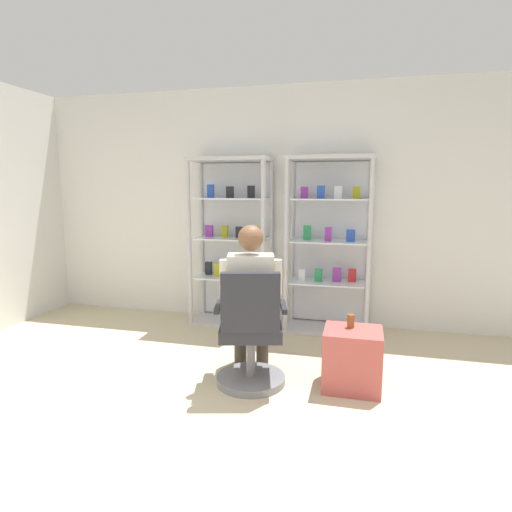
{
  "coord_description": "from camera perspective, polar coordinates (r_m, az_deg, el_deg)",
  "views": [
    {
      "loc": [
        0.9,
        -1.9,
        1.58
      ],
      "look_at": [
        0.03,
        1.56,
        1.0
      ],
      "focal_mm": 29.91,
      "sensor_mm": 36.0,
      "label": 1
    }
  ],
  "objects": [
    {
      "name": "tea_glass",
      "position": [
        3.49,
        12.56,
        -8.48
      ],
      "size": [
        0.06,
        0.06,
        0.11
      ],
      "primitive_type": "cylinder",
      "color": "brown",
      "rests_on": "storage_crate"
    },
    {
      "name": "ground_plane",
      "position": [
        2.63,
        -10.15,
        -27.85
      ],
      "size": [
        7.2,
        7.2,
        0.0
      ],
      "primitive_type": "plane",
      "color": "#C6B793"
    },
    {
      "name": "seated_shopkeeper",
      "position": [
        3.49,
        -0.69,
        -5.18
      ],
      "size": [
        0.55,
        0.62,
        1.29
      ],
      "color": "#3F382D",
      "rests_on": "ground"
    },
    {
      "name": "storage_crate",
      "position": [
        3.54,
        12.75,
        -13.28
      ],
      "size": [
        0.45,
        0.39,
        0.48
      ],
      "primitive_type": "cube",
      "color": "#B24C47",
      "rests_on": "ground"
    },
    {
      "name": "display_cabinet_right",
      "position": [
        4.72,
        9.7,
        1.58
      ],
      "size": [
        0.9,
        0.45,
        1.9
      ],
      "color": "#B7B7BC",
      "rests_on": "ground"
    },
    {
      "name": "display_cabinet_left",
      "position": [
        4.92,
        -3.18,
        1.98
      ],
      "size": [
        0.9,
        0.45,
        1.9
      ],
      "color": "#B7B7BC",
      "rests_on": "ground"
    },
    {
      "name": "office_chair",
      "position": [
        3.42,
        -0.71,
        -11.03
      ],
      "size": [
        0.62,
        0.59,
        0.96
      ],
      "color": "slate",
      "rests_on": "ground"
    },
    {
      "name": "back_wall",
      "position": [
        4.99,
        3.69,
        6.57
      ],
      "size": [
        6.0,
        0.1,
        2.7
      ],
      "primitive_type": "cube",
      "color": "silver",
      "rests_on": "ground"
    }
  ]
}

